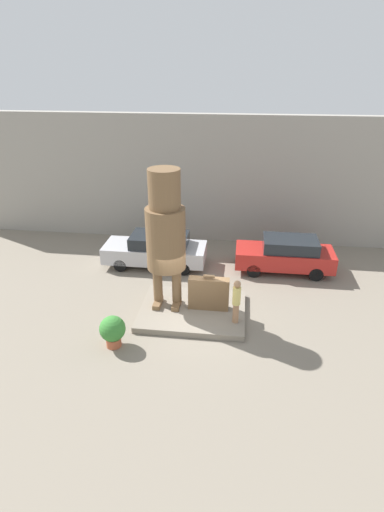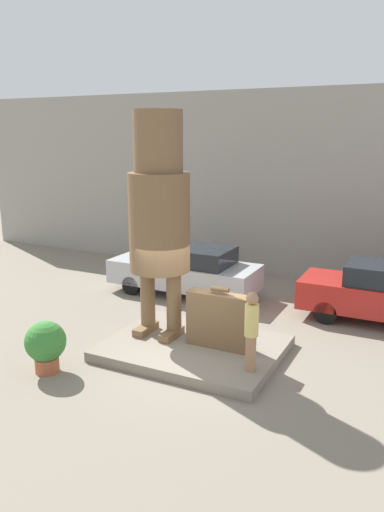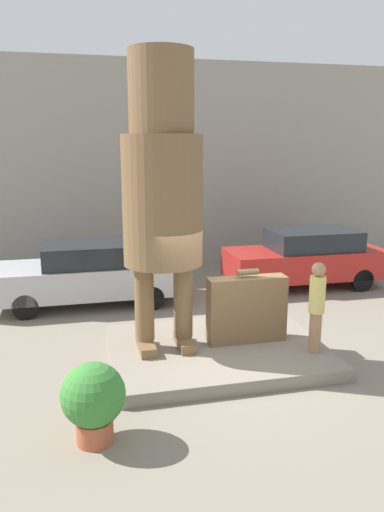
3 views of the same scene
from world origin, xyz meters
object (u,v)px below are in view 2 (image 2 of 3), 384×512
at_px(tourist, 251,328).
at_px(parked_car_silver, 185,269).
at_px(statue_figure, 159,208).
at_px(giant_suitcase, 220,320).
at_px(planter_pot, 46,344).

xyz_separation_m(tourist, parked_car_silver, (-3.89, 4.58, -0.34)).
bearing_deg(statue_figure, parked_car_silver, 108.32).
distance_m(statue_figure, tourist, 3.56).
distance_m(statue_figure, giant_suitcase, 2.95).
height_order(parked_car_silver, planter_pot, parked_car_silver).
distance_m(giant_suitcase, planter_pot, 3.87).
relative_size(giant_suitcase, parked_car_silver, 0.32).
bearing_deg(tourist, giant_suitcase, 142.87).
distance_m(giant_suitcase, parked_car_silver, 4.72).
height_order(statue_figure, parked_car_silver, statue_figure).
relative_size(giant_suitcase, tourist, 0.90).
xyz_separation_m(giant_suitcase, tourist, (1.05, -0.80, 0.29)).
distance_m(tourist, parked_car_silver, 6.02).
xyz_separation_m(giant_suitcase, parked_car_silver, (-2.83, 3.78, -0.06)).
bearing_deg(parked_car_silver, statue_figure, 108.32).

